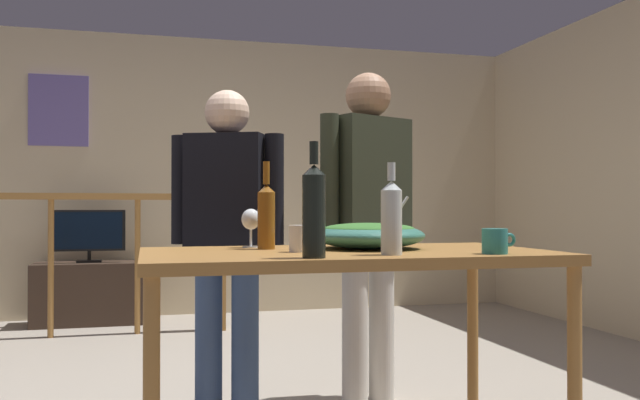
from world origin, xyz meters
The scene contains 15 objects.
back_wall centered at (0.00, 3.10, 1.27)m, with size 6.39×0.10×2.55m, color beige.
framed_picture centered at (-1.11, 3.04, 1.83)m, with size 0.50×0.03×0.62m, color #6F60A8.
stair_railing centered at (-0.85, 2.18, 0.71)m, with size 3.24×0.10×1.14m.
tv_console centered at (-0.82, 2.75, 0.26)m, with size 0.90×0.40×0.52m, color #38281E.
flat_screen_tv centered at (-0.82, 2.72, 0.78)m, with size 0.59×0.12×0.44m.
serving_table centered at (0.37, -0.81, 0.74)m, with size 1.50×0.83×0.82m.
salad_bowl centered at (0.49, -0.72, 0.88)m, with size 0.44×0.44×0.22m.
wine_glass centered at (0.05, -0.54, 0.93)m, with size 0.08×0.08×0.16m.
wine_bottle_clear centered at (0.45, -1.06, 0.95)m, with size 0.07×0.07×0.32m.
wine_bottle_amber centered at (0.09, -0.65, 0.95)m, with size 0.07×0.07×0.34m.
wine_bottle_dark centered at (0.16, -1.13, 0.97)m, with size 0.08×0.08×0.37m.
mug_white centered at (0.18, -0.84, 0.87)m, with size 0.11×0.07×0.10m.
mug_teal centered at (0.82, -1.11, 0.86)m, with size 0.13×0.09×0.09m.
person_standing_left centered at (0.02, -0.01, 0.90)m, with size 0.51×0.35×1.54m.
person_standing_right centered at (0.73, -0.01, 0.99)m, with size 0.55×0.36×1.66m.
Camera 1 is at (-0.36, -3.22, 0.98)m, focal length 37.63 mm.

